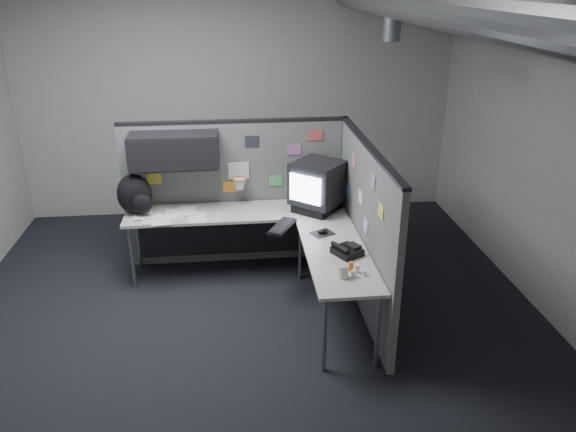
{
  "coord_description": "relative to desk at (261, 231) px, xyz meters",
  "views": [
    {
      "loc": [
        -0.13,
        -4.5,
        3.0
      ],
      "look_at": [
        0.39,
        0.35,
        0.92
      ],
      "focal_mm": 35.0,
      "sensor_mm": 36.0,
      "label": 1
    }
  ],
  "objects": [
    {
      "name": "backpack",
      "position": [
        -1.27,
        0.3,
        0.33
      ],
      "size": [
        0.41,
        0.37,
        0.43
      ],
      "rotation": [
        0.0,
        0.0,
        0.29
      ],
      "color": "black",
      "rests_on": "desk"
    },
    {
      "name": "bottles",
      "position": [
        0.72,
        -1.18,
        0.15
      ],
      "size": [
        0.14,
        0.16,
        0.08
      ],
      "rotation": [
        0.0,
        0.0,
        0.29
      ],
      "color": "silver",
      "rests_on": "desk"
    },
    {
      "name": "room",
      "position": [
        0.41,
        -0.7,
        1.48
      ],
      "size": [
        5.62,
        5.62,
        3.22
      ],
      "color": "black",
      "rests_on": "ground"
    },
    {
      "name": "cup",
      "position": [
        0.6,
        -1.24,
        0.17
      ],
      "size": [
        0.1,
        0.1,
        0.11
      ],
      "primitive_type": "cylinder",
      "rotation": [
        0.0,
        0.0,
        -0.26
      ],
      "color": "#BAB2A4",
      "rests_on": "desk"
    },
    {
      "name": "phone",
      "position": [
        0.71,
        -0.84,
        0.16
      ],
      "size": [
        0.3,
        0.3,
        0.11
      ],
      "rotation": [
        0.0,
        0.0,
        0.34
      ],
      "color": "black",
      "rests_on": "desk"
    },
    {
      "name": "keyboard",
      "position": [
        0.2,
        -0.21,
        0.13
      ],
      "size": [
        0.33,
        0.45,
        0.04
      ],
      "rotation": [
        0.0,
        0.0,
        0.31
      ],
      "color": "black",
      "rests_on": "desk"
    },
    {
      "name": "mouse",
      "position": [
        0.57,
        -0.38,
        0.13
      ],
      "size": [
        0.26,
        0.24,
        0.04
      ],
      "rotation": [
        0.0,
        0.0,
        -0.36
      ],
      "color": "black",
      "rests_on": "desk"
    },
    {
      "name": "desk",
      "position": [
        0.0,
        0.0,
        0.0
      ],
      "size": [
        2.31,
        2.11,
        0.73
      ],
      "color": "#B6B3A4",
      "rests_on": "ground"
    },
    {
      "name": "partition_back",
      "position": [
        -0.4,
        0.53,
        0.38
      ],
      "size": [
        2.44,
        0.42,
        1.63
      ],
      "color": "#5E605E",
      "rests_on": "ground"
    },
    {
      "name": "papers",
      "position": [
        -0.93,
        0.2,
        0.13
      ],
      "size": [
        0.77,
        0.52,
        0.02
      ],
      "rotation": [
        0.0,
        0.0,
        0.1
      ],
      "color": "white",
      "rests_on": "desk"
    },
    {
      "name": "monitor",
      "position": [
        0.61,
        0.22,
        0.39
      ],
      "size": [
        0.65,
        0.65,
        0.53
      ],
      "rotation": [
        0.0,
        0.0,
        0.09
      ],
      "color": "black",
      "rests_on": "desk"
    },
    {
      "name": "partition_right",
      "position": [
        0.95,
        -0.49,
        0.21
      ],
      "size": [
        0.07,
        2.23,
        1.63
      ],
      "color": "#5E605E",
      "rests_on": "ground"
    }
  ]
}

